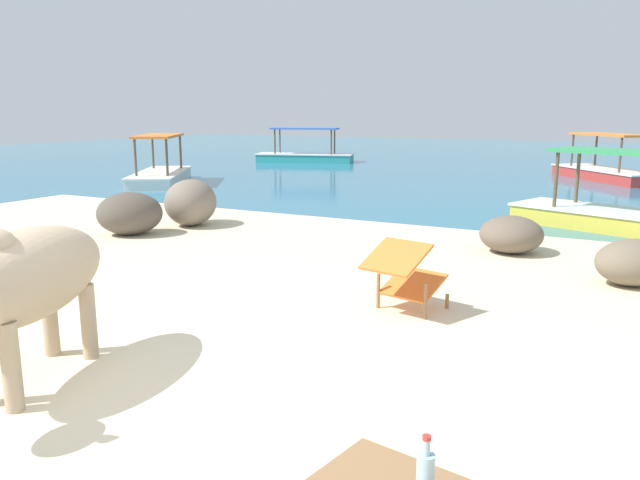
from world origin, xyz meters
name	(u,v)px	position (x,y,z in m)	size (l,w,h in m)	color
sand_beach	(147,408)	(0.00, 0.00, 0.02)	(18.00, 14.00, 0.04)	beige
water_surface	(561,163)	(0.00, 22.00, 0.00)	(60.00, 36.00, 0.03)	teal
cow	(21,279)	(-0.95, -0.12, 0.79)	(1.02, 2.04, 1.14)	tan
bottle	(425,480)	(2.11, -0.80, 0.59)	(0.07, 0.07, 0.30)	#A3C6D1
deck_chair_far	(405,273)	(0.83, 2.57, 0.42)	(0.69, 0.86, 0.68)	olive
shore_rock_large	(635,262)	(2.74, 4.60, 0.29)	(0.87, 0.68, 0.51)	#756651
shore_rock_medium	(130,214)	(-4.21, 4.20, 0.37)	(0.99, 0.83, 0.66)	brown
shore_rock_small	(511,234)	(1.24, 5.63, 0.29)	(0.84, 0.83, 0.50)	#6B5B4C
shore_rock_flat	(191,203)	(-3.88, 5.26, 0.42)	(1.00, 0.84, 0.77)	gray
boat_teal	(305,155)	(-8.75, 18.05, 0.29)	(3.85, 2.17, 1.29)	teal
boat_white	(160,173)	(-8.66, 9.90, 0.29)	(2.89, 3.74, 1.29)	white
boat_red	(606,170)	(1.82, 16.32, 0.29)	(3.18, 3.60, 1.29)	#C63833
boat_yellow	(630,215)	(2.60, 8.16, 0.29)	(3.84, 2.36, 1.29)	gold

